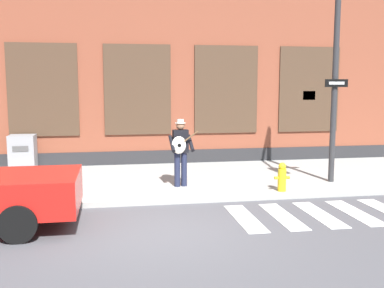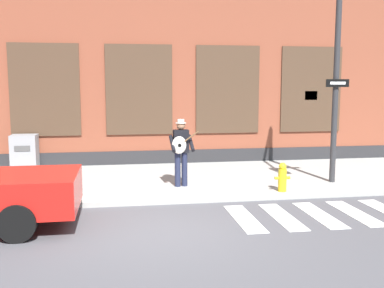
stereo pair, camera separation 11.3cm
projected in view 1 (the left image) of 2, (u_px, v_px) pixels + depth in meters
The scene contains 8 objects.
ground_plane at pixel (157, 232), 8.23m from camera, with size 160.00×160.00×0.00m, color #4C4C51.
sidewalk at pixel (143, 181), 12.31m from camera, with size 28.00×4.70×0.12m.
building_backdrop at pixel (134, 50), 16.05m from camera, with size 28.00×4.06×7.82m.
crosswalk at pixel (355, 212), 9.45m from camera, with size 5.20×1.90×0.01m.
busker at pixel (180, 148), 11.25m from camera, with size 0.73×0.55×1.71m.
traffic_light at pixel (354, 37), 10.45m from camera, with size 0.68×2.86×5.34m.
utility_box at pixel (23, 153), 13.50m from camera, with size 0.75×0.65×1.07m.
fire_hydrant at pixel (282, 177), 10.83m from camera, with size 0.38×0.20×0.70m.
Camera 1 is at (-0.71, -7.94, 2.67)m, focal length 42.00 mm.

